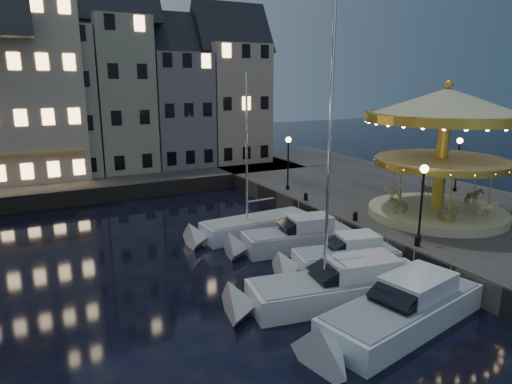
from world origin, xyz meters
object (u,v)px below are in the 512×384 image
streetlamp_b (422,192)px  motorboat_b (397,314)px  bollard_d (306,196)px  bollard_c (355,216)px  motorboat_d (338,260)px  motorboat_c (333,288)px  motorboat_f (249,228)px  streetlamp_c (288,156)px  motorboat_e (291,239)px  streetlamp_d (458,157)px  carousel (445,129)px  bollard_b (417,240)px

streetlamp_b → motorboat_b: bearing=-142.2°
bollard_d → bollard_c: bearing=-90.0°
bollard_c → motorboat_d: size_ratio=0.09×
motorboat_c → motorboat_d: motorboat_c is taller
motorboat_f → streetlamp_c: bearing=40.9°
bollard_c → motorboat_e: size_ratio=0.08×
motorboat_e → motorboat_f: motorboat_f is taller
bollard_d → motorboat_f: size_ratio=0.05×
streetlamp_c → motorboat_e: streetlamp_c is taller
streetlamp_b → streetlamp_d: size_ratio=1.00×
motorboat_d → motorboat_e: bearing=97.5°
streetlamp_c → motorboat_d: size_ratio=0.64×
streetlamp_c → bollard_d: 4.29m
motorboat_f → motorboat_d: bearing=-77.2°
motorboat_b → streetlamp_c: bearing=72.1°
motorboat_b → carousel: bearing=35.3°
bollard_b → streetlamp_d: bearing=32.2°
bollard_b → motorboat_d: motorboat_d is taller
streetlamp_b → bollard_b: (-0.60, -0.50, -2.41)m
motorboat_c → motorboat_d: bearing=49.0°
motorboat_d → motorboat_e: (-0.50, 3.82, 0.01)m
bollard_c → motorboat_b: bearing=-120.1°
streetlamp_b → streetlamp_c: same height
bollard_d → motorboat_e: size_ratio=0.08×
streetlamp_b → motorboat_d: 5.68m
motorboat_b → motorboat_e: 9.54m
bollard_d → streetlamp_b: bearing=-86.6°
streetlamp_d → carousel: carousel is taller
streetlamp_c → bollard_b: (-0.60, -14.00, -2.41)m
motorboat_b → motorboat_f: bearing=90.9°
streetlamp_c → carousel: (4.56, -10.67, 2.85)m
bollard_d → motorboat_e: 6.69m
streetlamp_c → motorboat_c: (-6.71, -14.98, -3.34)m
motorboat_b → bollard_b: bearing=37.6°
bollard_d → bollard_b: bearing=-90.0°
motorboat_b → motorboat_c: motorboat_c is taller
bollard_c → motorboat_e: (-4.31, 0.47, -0.96)m
bollard_b → bollard_d: (0.00, 10.50, 0.00)m
bollard_c → motorboat_f: motorboat_f is taller
motorboat_b → motorboat_d: bearing=76.0°
bollard_b → motorboat_d: 4.27m
bollard_d → motorboat_b: (-5.23, -14.52, -0.96)m
bollard_b → motorboat_e: size_ratio=0.08×
streetlamp_b → bollard_c: (-0.60, 4.50, -2.41)m
bollard_c → streetlamp_d: bearing=11.9°
carousel → streetlamp_c: bearing=113.1°
motorboat_b → motorboat_d: size_ratio=1.39×
bollard_c → motorboat_d: 5.16m
streetlamp_d → bollard_d: 12.51m
bollard_c → bollard_d: same height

